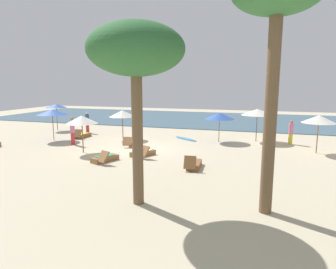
{
  "coord_description": "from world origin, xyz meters",
  "views": [
    {
      "loc": [
        7.2,
        -17.25,
        4.16
      ],
      "look_at": [
        1.89,
        -0.32,
        1.1
      ],
      "focal_mm": 32.0,
      "sensor_mm": 36.0,
      "label": 1
    }
  ],
  "objects": [
    {
      "name": "ground_plane",
      "position": [
        0.0,
        0.0,
        0.0
      ],
      "size": [
        60.0,
        60.0,
        0.0
      ],
      "primitive_type": "plane",
      "color": "beige"
    },
    {
      "name": "ocean_water",
      "position": [
        0.0,
        17.0,
        0.03
      ],
      "size": [
        48.0,
        16.0,
        0.06
      ],
      "primitive_type": "cube",
      "color": "#3D6075",
      "rests_on": "ground_plane"
    },
    {
      "name": "umbrella_2",
      "position": [
        -2.63,
        2.79,
        1.93
      ],
      "size": [
        1.95,
        1.95,
        2.17
      ],
      "color": "brown",
      "rests_on": "ground_plane"
    },
    {
      "name": "lounger_1",
      "position": [
        0.79,
        -1.64,
        0.18
      ],
      "size": [
        1.3,
        1.75,
        0.71
      ],
      "color": "olive",
      "rests_on": "ground_plane"
    },
    {
      "name": "palm_2",
      "position": [
        3.24,
        -8.07,
        5.14
      ],
      "size": [
        3.19,
        3.19,
        6.12
      ],
      "color": "brown",
      "rests_on": "ground_plane"
    },
    {
      "name": "person_2",
      "position": [
        9.18,
        4.54,
        0.83
      ],
      "size": [
        0.39,
        0.39,
        1.66
      ],
      "color": "yellow",
      "rests_on": "ground_plane"
    },
    {
      "name": "umbrella_6",
      "position": [
        6.91,
        4.92,
        2.12
      ],
      "size": [
        2.27,
        2.27,
        2.35
      ],
      "color": "brown",
      "rests_on": "ground_plane"
    },
    {
      "name": "lounger_4",
      "position": [
        4.13,
        -3.18,
        0.17
      ],
      "size": [
        0.72,
        1.68,
        0.74
      ],
      "color": "brown",
      "rests_on": "ground_plane"
    },
    {
      "name": "lounger_2",
      "position": [
        -5.92,
        2.43,
        0.18
      ],
      "size": [
        0.66,
        1.68,
        0.72
      ],
      "color": "brown",
      "rests_on": "ground_plane"
    },
    {
      "name": "umbrella_4",
      "position": [
        -10.15,
        5.01,
        2.17
      ],
      "size": [
        1.81,
        1.81,
        2.35
      ],
      "color": "brown",
      "rests_on": "ground_plane"
    },
    {
      "name": "umbrella_3",
      "position": [
        10.45,
        2.12,
        2.06
      ],
      "size": [
        1.95,
        1.95,
        2.29
      ],
      "color": "olive",
      "rests_on": "ground_plane"
    },
    {
      "name": "surfboard",
      "position": [
        1.86,
        4.21,
        0.04
      ],
      "size": [
        2.19,
        1.82,
        0.07
      ],
      "color": "#338CCC",
      "rests_on": "ground_plane"
    },
    {
      "name": "lounger_3",
      "position": [
        -0.71,
        -3.39,
        0.18
      ],
      "size": [
        1.18,
        1.77,
        0.7
      ],
      "color": "olive",
      "rests_on": "ground_plane"
    },
    {
      "name": "dog",
      "position": [
        -2.81,
        6.23,
        0.17
      ],
      "size": [
        0.41,
        0.68,
        0.32
      ],
      "color": "olive",
      "rests_on": "ground_plane"
    },
    {
      "name": "person_0",
      "position": [
        -6.73,
        4.49,
        0.9
      ],
      "size": [
        0.32,
        0.32,
        1.77
      ],
      "color": "#BF3338",
      "rests_on": "ground_plane"
    },
    {
      "name": "person_1",
      "position": [
        -5.01,
        -0.05,
        0.98
      ],
      "size": [
        0.4,
        0.4,
        1.9
      ],
      "color": "#BF3338",
      "rests_on": "ground_plane"
    },
    {
      "name": "umbrella_1",
      "position": [
        -7.29,
        0.85,
        2.09
      ],
      "size": [
        2.2,
        2.2,
        2.28
      ],
      "color": "brown",
      "rests_on": "ground_plane"
    },
    {
      "name": "lounger_0",
      "position": [
        -0.87,
        0.81,
        0.17
      ],
      "size": [
        1.09,
        1.8,
        0.67
      ],
      "color": "brown",
      "rests_on": "ground_plane"
    },
    {
      "name": "umbrella_0",
      "position": [
        -3.01,
        -1.9,
        2.01
      ],
      "size": [
        1.89,
        1.89,
        2.25
      ],
      "color": "brown",
      "rests_on": "ground_plane"
    },
    {
      "name": "umbrella_5",
      "position": [
        4.37,
        3.95,
        1.87
      ],
      "size": [
        2.09,
        2.09,
        2.11
      ],
      "color": "olive",
      "rests_on": "ground_plane"
    }
  ]
}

